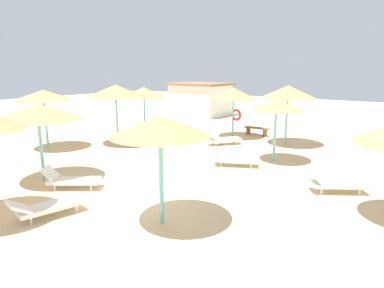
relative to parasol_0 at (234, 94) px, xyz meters
The scene contains 18 objects.
ground_plane 10.92m from the parasol_0, 76.91° to the right, with size 80.00×80.00×0.00m, color beige.
parasol_0 is the anchor object (origin of this frame).
parasol_1 11.16m from the parasol_0, 97.74° to the right, with size 3.00×3.00×2.77m.
parasol_2 6.68m from the parasol_0, 128.09° to the right, with size 3.17×3.17×3.16m.
parasol_5 6.30m from the parasol_0, behind, with size 2.97×2.97×2.80m.
parasol_6 5.51m from the parasol_0, 41.47° to the right, with size 2.27×2.27×2.68m.
parasol_7 10.21m from the parasol_0, 127.17° to the right, with size 2.84×2.84×2.95m.
parasol_8 3.30m from the parasol_0, ahead, with size 2.99×2.99×3.13m.
parasol_9 11.86m from the parasol_0, 69.30° to the right, with size 2.54×2.54×2.81m.
lounger_0 3.17m from the parasol_0, 74.06° to the right, with size 1.67×1.91×0.61m.
lounger_1 11.22m from the parasol_0, 89.86° to the right, with size 1.88×1.62×0.77m.
lounger_2 5.06m from the parasol_0, 125.56° to the right, with size 1.04×1.99×0.71m.
lounger_3 9.75m from the parasol_0, 40.22° to the right, with size 1.91×1.58×0.75m.
lounger_4 12.99m from the parasol_0, 83.44° to the right, with size 1.04×2.00×0.65m.
lounger_5 5.64m from the parasol_0, 155.18° to the right, with size 1.37×1.99×0.70m.
lounger_6 6.58m from the parasol_0, 60.30° to the right, with size 1.98×1.44×0.68m.
bench_0 2.73m from the parasol_0, 55.71° to the left, with size 1.50×0.40×0.49m.
beach_cabana 9.95m from the parasol_0, 136.26° to the left, with size 4.78×3.93×2.81m.
Camera 1 is at (7.21, -6.80, 3.91)m, focal length 31.20 mm.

